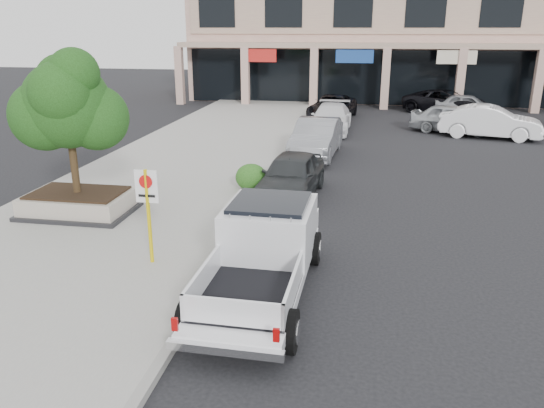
{
  "coord_description": "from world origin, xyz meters",
  "views": [
    {
      "loc": [
        1.65,
        -11.51,
        5.54
      ],
      "look_at": [
        -0.6,
        1.5,
        1.12
      ],
      "focal_mm": 35.0,
      "sensor_mm": 36.0,
      "label": 1
    }
  ],
  "objects_px": {
    "curb_car_c": "(331,118)",
    "lot_car_e": "(468,105)",
    "planter_tree": "(74,105)",
    "pickup_truck": "(260,257)",
    "planter": "(79,203)",
    "curb_car_d": "(332,107)",
    "no_parking_sign": "(148,204)",
    "lot_car_d": "(446,102)",
    "lot_car_a": "(453,119)",
    "lot_car_b": "(490,122)",
    "curb_car_a": "(291,175)",
    "curb_car_b": "(316,138)"
  },
  "relations": [
    {
      "from": "planter",
      "to": "pickup_truck",
      "type": "bearing_deg",
      "value": -31.62
    },
    {
      "from": "curb_car_b",
      "to": "lot_car_b",
      "type": "distance_m",
      "value": 10.27
    },
    {
      "from": "curb_car_c",
      "to": "curb_car_d",
      "type": "xyz_separation_m",
      "value": [
        -0.19,
        4.15,
        0.0
      ]
    },
    {
      "from": "lot_car_d",
      "to": "lot_car_e",
      "type": "distance_m",
      "value": 1.6
    },
    {
      "from": "lot_car_b",
      "to": "no_parking_sign",
      "type": "bearing_deg",
      "value": 160.43
    },
    {
      "from": "planter_tree",
      "to": "lot_car_a",
      "type": "relative_size",
      "value": 0.88
    },
    {
      "from": "lot_car_d",
      "to": "planter_tree",
      "type": "bearing_deg",
      "value": 172.66
    },
    {
      "from": "lot_car_b",
      "to": "lot_car_d",
      "type": "bearing_deg",
      "value": 20.37
    },
    {
      "from": "lot_car_e",
      "to": "lot_car_a",
      "type": "bearing_deg",
      "value": 176.44
    },
    {
      "from": "curb_car_a",
      "to": "curb_car_d",
      "type": "distance_m",
      "value": 16.28
    },
    {
      "from": "curb_car_d",
      "to": "lot_car_d",
      "type": "xyz_separation_m",
      "value": [
        7.36,
        3.85,
        0.02
      ]
    },
    {
      "from": "curb_car_d",
      "to": "curb_car_b",
      "type": "bearing_deg",
      "value": -83.67
    },
    {
      "from": "pickup_truck",
      "to": "lot_car_a",
      "type": "relative_size",
      "value": 1.28
    },
    {
      "from": "pickup_truck",
      "to": "curb_car_d",
      "type": "height_order",
      "value": "pickup_truck"
    },
    {
      "from": "planter",
      "to": "pickup_truck",
      "type": "relative_size",
      "value": 0.55
    },
    {
      "from": "curb_car_c",
      "to": "planter_tree",
      "type": "bearing_deg",
      "value": -111.75
    },
    {
      "from": "lot_car_a",
      "to": "lot_car_d",
      "type": "relative_size",
      "value": 0.81
    },
    {
      "from": "curb_car_c",
      "to": "lot_car_e",
      "type": "bearing_deg",
      "value": 41.05
    },
    {
      "from": "curb_car_a",
      "to": "pickup_truck",
      "type": "bearing_deg",
      "value": -81.1
    },
    {
      "from": "lot_car_d",
      "to": "lot_car_b",
      "type": "bearing_deg",
      "value": -149.21
    },
    {
      "from": "lot_car_b",
      "to": "curb_car_a",
      "type": "bearing_deg",
      "value": 155.8
    },
    {
      "from": "planter_tree",
      "to": "curb_car_b",
      "type": "height_order",
      "value": "planter_tree"
    },
    {
      "from": "planter",
      "to": "lot_car_a",
      "type": "xyz_separation_m",
      "value": [
        13.21,
        16.19,
        0.3
      ]
    },
    {
      "from": "lot_car_a",
      "to": "lot_car_b",
      "type": "distance_m",
      "value": 2.04
    },
    {
      "from": "planter_tree",
      "to": "pickup_truck",
      "type": "distance_m",
      "value": 7.87
    },
    {
      "from": "curb_car_a",
      "to": "no_parking_sign",
      "type": "bearing_deg",
      "value": -105.77
    },
    {
      "from": "planter_tree",
      "to": "lot_car_a",
      "type": "distance_m",
      "value": 20.86
    },
    {
      "from": "curb_car_b",
      "to": "curb_car_d",
      "type": "bearing_deg",
      "value": 94.08
    },
    {
      "from": "curb_car_a",
      "to": "curb_car_b",
      "type": "relative_size",
      "value": 0.87
    },
    {
      "from": "lot_car_b",
      "to": "lot_car_d",
      "type": "height_order",
      "value": "lot_car_b"
    },
    {
      "from": "no_parking_sign",
      "to": "lot_car_d",
      "type": "relative_size",
      "value": 0.41
    },
    {
      "from": "curb_car_a",
      "to": "curb_car_c",
      "type": "bearing_deg",
      "value": 93.66
    },
    {
      "from": "pickup_truck",
      "to": "lot_car_a",
      "type": "bearing_deg",
      "value": 72.38
    },
    {
      "from": "no_parking_sign",
      "to": "pickup_truck",
      "type": "height_order",
      "value": "no_parking_sign"
    },
    {
      "from": "curb_car_d",
      "to": "planter_tree",
      "type": "bearing_deg",
      "value": -101.3
    },
    {
      "from": "no_parking_sign",
      "to": "curb_car_d",
      "type": "bearing_deg",
      "value": 82.71
    },
    {
      "from": "lot_car_b",
      "to": "lot_car_d",
      "type": "relative_size",
      "value": 0.91
    },
    {
      "from": "lot_car_a",
      "to": "planter",
      "type": "bearing_deg",
      "value": 158.21
    },
    {
      "from": "planter",
      "to": "curb_car_d",
      "type": "height_order",
      "value": "curb_car_d"
    },
    {
      "from": "no_parking_sign",
      "to": "lot_car_b",
      "type": "relative_size",
      "value": 0.45
    },
    {
      "from": "curb_car_b",
      "to": "lot_car_a",
      "type": "bearing_deg",
      "value": 49.39
    },
    {
      "from": "lot_car_e",
      "to": "lot_car_b",
      "type": "bearing_deg",
      "value": -168.26
    },
    {
      "from": "lot_car_a",
      "to": "planter_tree",
      "type": "bearing_deg",
      "value": 158.22
    },
    {
      "from": "pickup_truck",
      "to": "curb_car_c",
      "type": "distance_m",
      "value": 19.3
    },
    {
      "from": "pickup_truck",
      "to": "lot_car_b",
      "type": "distance_m",
      "value": 20.78
    },
    {
      "from": "planter_tree",
      "to": "curb_car_a",
      "type": "height_order",
      "value": "planter_tree"
    },
    {
      "from": "pickup_truck",
      "to": "curb_car_d",
      "type": "distance_m",
      "value": 23.44
    },
    {
      "from": "planter_tree",
      "to": "curb_car_b",
      "type": "relative_size",
      "value": 0.79
    },
    {
      "from": "pickup_truck",
      "to": "lot_car_a",
      "type": "distance_m",
      "value": 21.24
    },
    {
      "from": "no_parking_sign",
      "to": "lot_car_b",
      "type": "bearing_deg",
      "value": 57.77
    }
  ]
}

